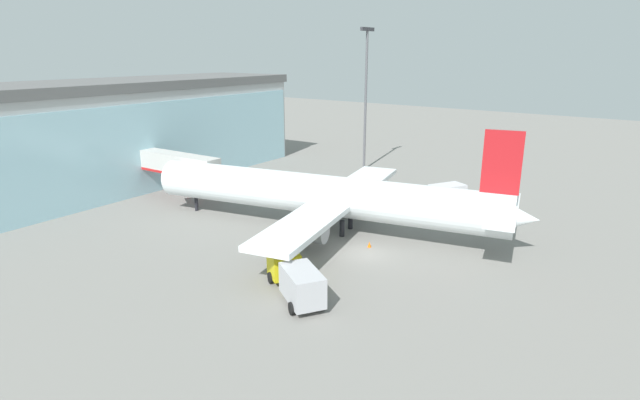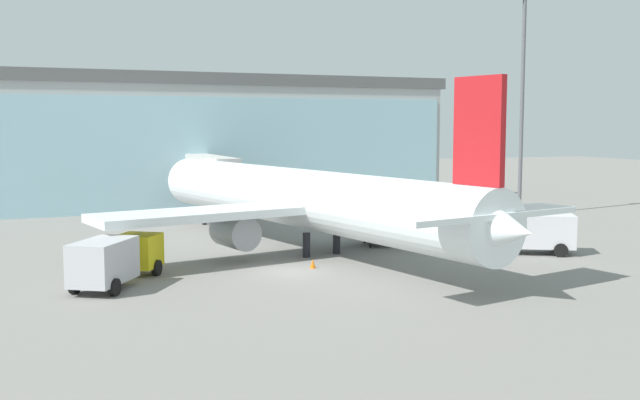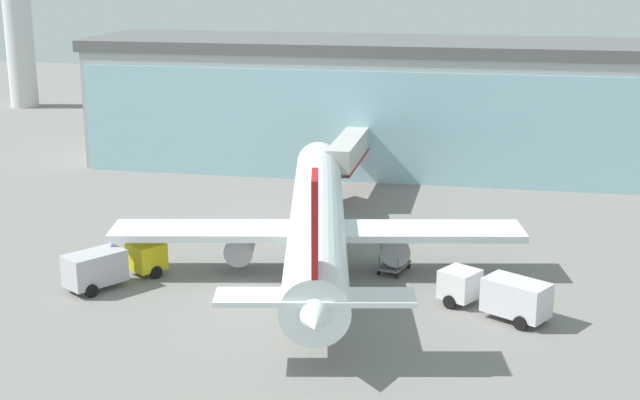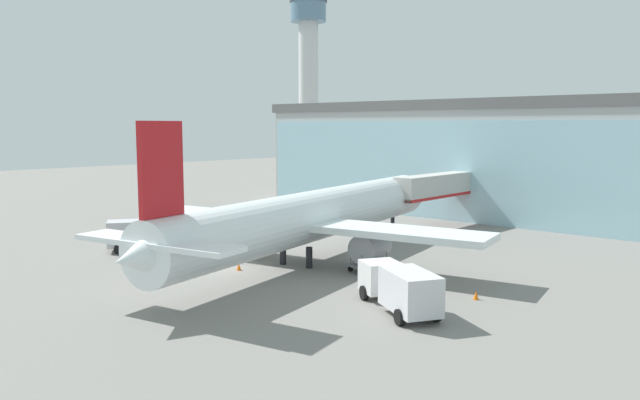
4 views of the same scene
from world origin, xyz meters
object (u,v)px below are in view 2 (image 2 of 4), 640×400
Objects in this scene: jet_bridge at (207,170)px; apron_light_mast at (523,86)px; catering_truck at (116,258)px; fuel_truck at (522,232)px; safety_cone_wingtip at (501,237)px; safety_cone_nose at (313,264)px; airplane at (303,199)px; baggage_cart at (377,238)px.

apron_light_mast is at bearing -113.42° from jet_bridge.
catering_truck and fuel_truck have the same top height.
safety_cone_wingtip is (1.92, 5.29, -1.19)m from fuel_truck.
apron_light_mast is 2.81× the size of catering_truck.
apron_light_mast is 37.57× the size of safety_cone_nose.
apron_light_mast reaches higher than safety_cone_wingtip.
fuel_truck is 5.75m from safety_cone_wingtip.
airplane is (2.03, -21.74, -0.77)m from jet_bridge.
apron_light_mast reaches higher than jet_bridge.
fuel_truck is at bearing 0.05° from safety_cone_nose.
apron_light_mast is at bearing 49.87° from safety_cone_wingtip.
catering_truck is 20.09m from baggage_cart.
apron_light_mast is 29.08m from airplane.
airplane is 5.40× the size of catering_truck.
fuel_truck is 14.93m from safety_cone_nose.
fuel_truck is at bearing -56.60° from catering_truck.
safety_cone_nose is at bearing 152.50° from airplane.
jet_bridge reaches higher than baggage_cart.
jet_bridge is at bearing 91.02° from safety_cone_nose.
safety_cone_wingtip is (9.58, -1.11, -0.23)m from baggage_cart.
safety_cone_nose is (-14.89, -0.01, -1.19)m from fuel_truck.
catering_truck is 2.38× the size of baggage_cart.
baggage_cart reaches higher than safety_cone_nose.
jet_bridge is 1.99× the size of fuel_truck.
baggage_cart is (18.75, 7.14, -0.97)m from catering_truck.
baggage_cart reaches higher than safety_cone_wingtip.
safety_cone_wingtip is at bearing 96.72° from baggage_cart.
baggage_cart is at bearing -11.59° from fuel_truck.
jet_bridge is at bearing -32.78° from fuel_truck.
jet_bridge is 30.41m from apron_light_mast.
catering_truck reaches higher than safety_cone_wingtip.
jet_bridge is at bearing 127.50° from safety_cone_wingtip.
catering_truck is 13.39× the size of safety_cone_wingtip.
jet_bridge is at bearing 10.68° from catering_truck.
airplane is 12.86× the size of baggage_cart.
jet_bridge is at bearing -146.85° from baggage_cart.
apron_light_mast is 25.36m from baggage_cart.
apron_light_mast reaches higher than baggage_cart.
baggage_cart is at bearing -37.35° from catering_truck.
catering_truck is at bearing 29.90° from fuel_truck.
baggage_cart is (-7.66, 6.40, -0.97)m from fuel_truck.
baggage_cart is at bearing -162.65° from jet_bridge.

